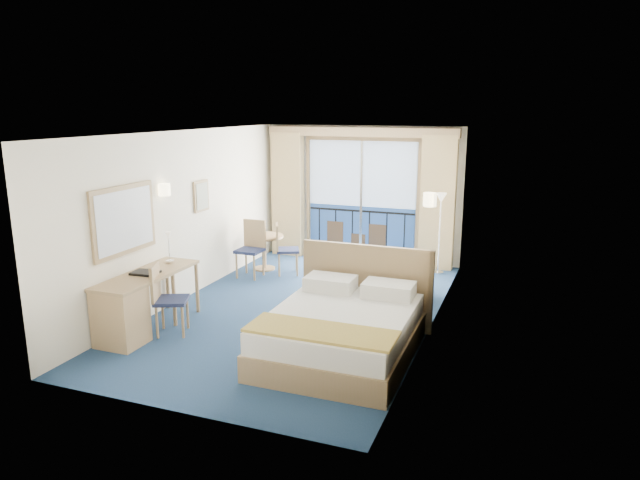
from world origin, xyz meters
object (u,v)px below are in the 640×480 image
Objects in this scene: bed at (343,329)px; desk_chair at (165,295)px; nightstand at (414,307)px; armchair at (403,274)px; floor_lamp at (441,213)px; desk at (127,309)px; round_table at (264,244)px; table_chair_a at (283,246)px; table_chair_b at (252,245)px.

bed is 2.26× the size of desk_chair.
desk_chair is at bearing -154.82° from nightstand.
floor_lamp is at bearing -110.70° from armchair.
floor_lamp is (-0.10, 2.78, 0.87)m from nightstand.
desk_chair is at bearing 50.88° from desk.
nightstand is 3.93m from desk.
armchair is at bearing 109.20° from nightstand.
bed is at bearing -117.20° from nightstand.
desk is (-2.81, -0.61, 0.12)m from bed.
round_table is at bearing 129.93° from bed.
bed is 1.30× the size of desk.
floor_lamp is at bearing -93.73° from table_chair_a.
table_chair_b is (-3.20, -1.36, -0.57)m from floor_lamp.
desk_chair is 1.04× the size of table_chair_a.
floor_lamp reaches higher than desk_chair.
nightstand is at bearing 101.55° from armchair.
floor_lamp reaches higher than bed.
table_chair_a is at bearing 79.65° from desk.
desk is 0.52m from desk_chair.
floor_lamp reaches higher than table_chair_a.
table_chair_b is (-3.30, 1.43, 0.30)m from nightstand.
armchair is 1.06× the size of round_table.
floor_lamp is 0.88× the size of desk.
desk_chair is at bearing -125.47° from floor_lamp.
table_chair_a reaches higher than desk.
floor_lamp is 1.47× the size of table_chair_b.
desk_chair is (-2.49, -0.22, 0.23)m from bed.
floor_lamp is 2.97m from table_chair_a.
round_table is 0.78× the size of table_chair_a.
round_table is (-3.18, -0.90, -0.65)m from floor_lamp.
round_table is at bearing 88.68° from table_chair_b.
armchair is at bearing -11.93° from round_table.
desk is 1.67× the size of table_chair_b.
table_chair_b is (-2.85, 0.14, 0.22)m from armchair.
bed is 4.11m from round_table.
round_table is (-3.28, 1.89, 0.22)m from nightstand.
armchair is 0.52× the size of floor_lamp.
armchair reaches higher than nightstand.
table_chair_a is (-2.70, -1.06, -0.62)m from floor_lamp.
desk is at bearing -91.88° from table_chair_b.
nightstand is at bearing -87.88° from floor_lamp.
table_chair_a is at bearing 31.49° from table_chair_b.
round_table is at bearing -20.49° from desk_chair.
table_chair_b is at bearing 156.63° from nightstand.
table_chair_b is at bearing -156.99° from floor_lamp.
nightstand is 0.37× the size of floor_lamp.
bed is 2.35× the size of table_chair_a.
desk is 1.74× the size of desk_chair.
desk is at bearing 117.95° from desk_chair.
nightstand is 0.76× the size of round_table.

